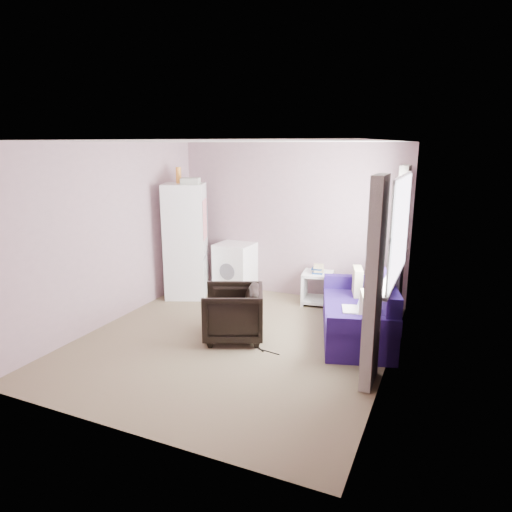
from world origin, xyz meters
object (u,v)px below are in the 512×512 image
(armchair, at_px, (233,311))
(side_table, at_px, (318,286))
(sofa, at_px, (361,314))
(fridge, at_px, (186,240))
(washing_machine, at_px, (236,267))

(armchair, xyz_separation_m, side_table, (0.62, 1.74, -0.09))
(side_table, xyz_separation_m, sofa, (0.87, -0.99, 0.00))
(fridge, height_order, side_table, fridge)
(sofa, bearing_deg, fridge, 153.95)
(armchair, relative_size, sofa, 0.39)
(fridge, height_order, washing_machine, fridge)
(fridge, distance_m, side_table, 2.26)
(armchair, relative_size, fridge, 0.36)
(washing_machine, bearing_deg, fridge, -138.98)
(armchair, bearing_deg, fridge, -153.95)
(side_table, bearing_deg, washing_machine, 178.57)
(sofa, bearing_deg, washing_machine, 139.90)
(fridge, relative_size, side_table, 3.36)
(side_table, bearing_deg, sofa, -48.62)
(fridge, bearing_deg, sofa, -32.73)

